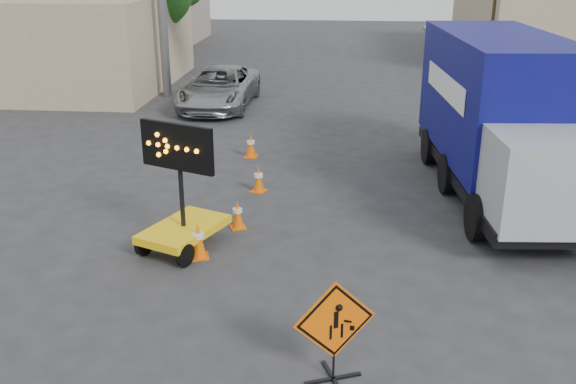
# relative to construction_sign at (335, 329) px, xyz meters

# --- Properties ---
(ground) EXTENTS (100.00, 100.00, 0.00)m
(ground) POSITION_rel_construction_sign_xyz_m (-1.06, 0.63, -0.85)
(ground) COLOR #2D2D30
(ground) RESTS_ON ground
(curb_right) EXTENTS (0.40, 60.00, 0.12)m
(curb_right) POSITION_rel_construction_sign_xyz_m (6.14, 15.63, -0.79)
(curb_right) COLOR gray
(curb_right) RESTS_ON ground
(storefront_left_near) EXTENTS (14.00, 10.00, 4.00)m
(storefront_left_near) POSITION_rel_construction_sign_xyz_m (-15.06, 20.63, 1.15)
(storefront_left_near) COLOR tan
(storefront_left_near) RESTS_ON ground
(storefront_left_far) EXTENTS (12.00, 10.00, 4.40)m
(storefront_left_far) POSITION_rel_construction_sign_xyz_m (-16.06, 34.63, 1.35)
(storefront_left_far) COLOR gray
(storefront_left_far) RESTS_ON ground
(building_right_far) EXTENTS (10.00, 14.00, 4.60)m
(building_right_far) POSITION_rel_construction_sign_xyz_m (11.94, 30.63, 1.45)
(building_right_far) COLOR tan
(building_right_far) RESTS_ON ground
(construction_sign) EXTENTS (1.14, 0.82, 1.61)m
(construction_sign) POSITION_rel_construction_sign_xyz_m (0.00, 0.00, 0.00)
(construction_sign) COLOR black
(construction_sign) RESTS_ON ground
(arrow_board) EXTENTS (1.78, 2.18, 2.69)m
(arrow_board) POSITION_rel_construction_sign_xyz_m (-3.22, 4.13, -0.24)
(arrow_board) COLOR yellow
(arrow_board) RESTS_ON ground
(pickup_truck) EXTENTS (2.66, 5.59, 1.54)m
(pickup_truck) POSITION_rel_construction_sign_xyz_m (-4.96, 16.87, -0.08)
(pickup_truck) COLOR #A1A3A8
(pickup_truck) RESTS_ON ground
(box_truck) EXTENTS (3.14, 8.42, 3.92)m
(box_truck) POSITION_rel_construction_sign_xyz_m (3.86, 8.02, 0.93)
(box_truck) COLOR black
(box_truck) RESTS_ON ground
(cone_a) EXTENTS (0.48, 0.48, 0.76)m
(cone_a) POSITION_rel_construction_sign_xyz_m (-2.82, 3.73, -0.47)
(cone_a) COLOR #FE6505
(cone_a) RESTS_ON ground
(cone_b) EXTENTS (0.44, 0.44, 0.65)m
(cone_b) POSITION_rel_construction_sign_xyz_m (-2.28, 5.26, -0.52)
(cone_b) COLOR #FE6505
(cone_b) RESTS_ON ground
(cone_c) EXTENTS (0.44, 0.44, 0.69)m
(cone_c) POSITION_rel_construction_sign_xyz_m (-2.13, 7.59, -0.51)
(cone_c) COLOR #FE6505
(cone_c) RESTS_ON ground
(cone_d) EXTENTS (0.42, 0.42, 0.73)m
(cone_d) POSITION_rel_construction_sign_xyz_m (-2.76, 10.48, -0.49)
(cone_d) COLOR #FE6505
(cone_d) RESTS_ON ground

